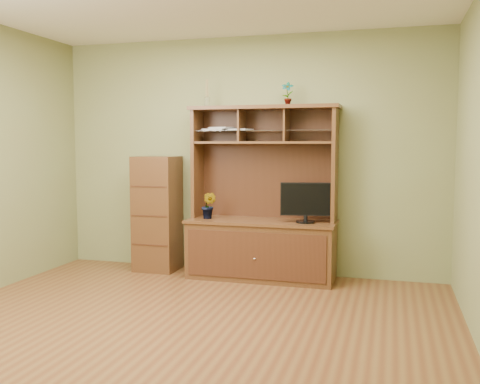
% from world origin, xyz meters
% --- Properties ---
extents(room, '(4.54, 4.04, 2.74)m').
position_xyz_m(room, '(0.00, 0.00, 1.35)').
color(room, '#5C311A').
rests_on(room, ground).
extents(media_hutch, '(1.66, 0.61, 1.90)m').
position_xyz_m(media_hutch, '(0.25, 1.73, 0.52)').
color(media_hutch, '#432713').
rests_on(media_hutch, room).
extents(monitor, '(0.54, 0.21, 0.43)m').
position_xyz_m(monitor, '(0.75, 1.65, 0.88)').
color(monitor, black).
rests_on(monitor, media_hutch).
extents(orchid_plant, '(0.18, 0.15, 0.30)m').
position_xyz_m(orchid_plant, '(-0.34, 1.65, 0.80)').
color(orchid_plant, '#2A5D20').
rests_on(orchid_plant, media_hutch).
extents(top_plant, '(0.14, 0.09, 0.26)m').
position_xyz_m(top_plant, '(0.51, 1.80, 2.03)').
color(top_plant, '#305E21').
rests_on(top_plant, media_hutch).
extents(reed_diffuser, '(0.06, 0.06, 0.31)m').
position_xyz_m(reed_diffuser, '(-0.41, 1.81, 2.02)').
color(reed_diffuser, silver).
rests_on(reed_diffuser, media_hutch).
extents(magazines, '(0.57, 0.25, 0.04)m').
position_xyz_m(magazines, '(-0.19, 1.80, 1.65)').
color(magazines, '#B4B4B9').
rests_on(magazines, media_hutch).
extents(side_cabinet, '(0.48, 0.44, 1.34)m').
position_xyz_m(side_cabinet, '(-1.02, 1.76, 0.67)').
color(side_cabinet, '#432713').
rests_on(side_cabinet, room).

